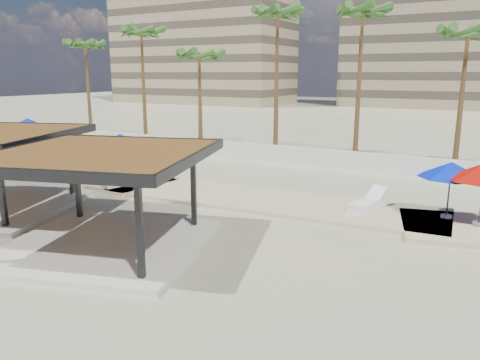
% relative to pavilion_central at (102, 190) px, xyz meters
% --- Properties ---
extents(ground, '(200.00, 200.00, 0.00)m').
position_rel_pavilion_central_xyz_m(ground, '(0.21, 0.76, -2.02)').
color(ground, tan).
rests_on(ground, ground).
extents(promenade, '(44.45, 7.97, 0.24)m').
position_rel_pavilion_central_xyz_m(promenade, '(2.21, 8.43, -1.96)').
color(promenade, '#C6B284').
rests_on(promenade, ground).
extents(boundary_wall, '(56.00, 0.30, 1.20)m').
position_rel_pavilion_central_xyz_m(boundary_wall, '(0.21, 16.76, -1.42)').
color(boundary_wall, silver).
rests_on(boundary_wall, ground).
extents(building_west, '(34.00, 16.00, 32.40)m').
position_rel_pavilion_central_xyz_m(building_west, '(-41.79, 68.76, 13.25)').
color(building_west, '#937F60').
rests_on(building_west, ground).
extents(building_mid, '(38.00, 16.00, 30.40)m').
position_rel_pavilion_central_xyz_m(building_mid, '(4.21, 78.76, 12.25)').
color(building_mid, '#847259').
rests_on(building_mid, ground).
extents(pavilion_central, '(8.33, 8.33, 3.39)m').
position_rel_pavilion_central_xyz_m(pavilion_central, '(0.00, 0.00, 0.00)').
color(pavilion_central, beige).
rests_on(pavilion_central, ground).
extents(umbrella_a, '(3.21, 3.21, 2.64)m').
position_rel_pavilion_central_xyz_m(umbrella_a, '(-17.07, 9.96, 0.42)').
color(umbrella_a, beige).
rests_on(umbrella_a, promenade).
extents(umbrella_b, '(3.45, 3.45, 2.35)m').
position_rel_pavilion_central_xyz_m(umbrella_b, '(-8.85, 7.94, 0.18)').
color(umbrella_b, beige).
rests_on(umbrella_b, promenade).
extents(umbrella_d, '(3.12, 3.12, 2.27)m').
position_rel_pavilion_central_xyz_m(umbrella_d, '(9.89, 8.75, 0.11)').
color(umbrella_d, beige).
rests_on(umbrella_d, promenade).
extents(umbrella_f, '(2.85, 2.85, 2.34)m').
position_rel_pavilion_central_xyz_m(umbrella_f, '(-7.15, 8.44, 0.17)').
color(umbrella_f, beige).
rests_on(umbrella_f, promenade).
extents(lounger_a, '(1.24, 2.24, 0.81)m').
position_rel_pavilion_central_xyz_m(lounger_a, '(-5.41, 6.61, -1.65)').
color(lounger_a, white).
rests_on(lounger_a, promenade).
extents(lounger_b, '(1.24, 2.32, 0.84)m').
position_rel_pavilion_central_xyz_m(lounger_b, '(6.79, 8.47, -1.64)').
color(lounger_b, white).
rests_on(lounger_b, promenade).
extents(palm_a, '(3.00, 3.00, 9.05)m').
position_rel_pavilion_central_xyz_m(palm_a, '(-20.79, 19.06, 5.88)').
color(palm_a, brown).
rests_on(palm_a, ground).
extents(palm_b, '(3.00, 3.00, 9.88)m').
position_rel_pavilion_central_xyz_m(palm_b, '(-14.79, 19.46, 6.66)').
color(palm_b, brown).
rests_on(palm_b, ground).
extents(palm_c, '(3.00, 3.00, 7.94)m').
position_rel_pavilion_central_xyz_m(palm_c, '(-8.79, 18.86, 4.83)').
color(palm_c, brown).
rests_on(palm_c, ground).
extents(palm_d, '(3.00, 3.00, 10.67)m').
position_rel_pavilion_central_xyz_m(palm_d, '(-2.79, 19.66, 7.39)').
color(palm_d, brown).
rests_on(palm_d, ground).
extents(palm_e, '(3.00, 3.00, 10.34)m').
position_rel_pavilion_central_xyz_m(palm_e, '(3.21, 19.16, 7.09)').
color(palm_e, brown).
rests_on(palm_e, ground).
extents(palm_f, '(3.00, 3.00, 8.91)m').
position_rel_pavilion_central_xyz_m(palm_f, '(9.21, 19.36, 5.75)').
color(palm_f, brown).
rests_on(palm_f, ground).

